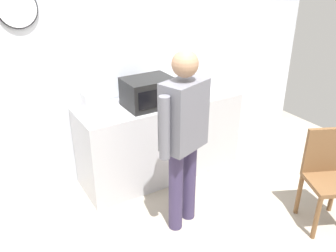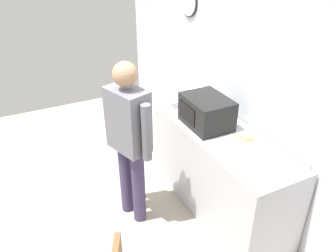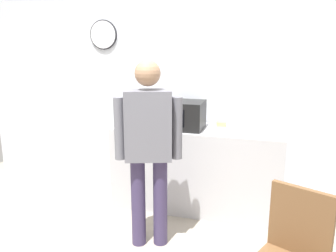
{
  "view_description": "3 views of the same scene",
  "coord_description": "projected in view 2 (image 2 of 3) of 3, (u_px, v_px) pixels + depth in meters",
  "views": [
    {
      "loc": [
        -1.5,
        -1.88,
        2.33
      ],
      "look_at": [
        0.08,
        0.74,
        0.86
      ],
      "focal_mm": 37.54,
      "sensor_mm": 36.0,
      "label": 1
    },
    {
      "loc": [
        2.57,
        -0.52,
        2.6
      ],
      "look_at": [
        0.05,
        0.75,
        0.99
      ],
      "focal_mm": 35.96,
      "sensor_mm": 36.0,
      "label": 2
    },
    {
      "loc": [
        0.97,
        -2.3,
        1.79
      ],
      "look_at": [
        0.06,
        0.82,
        1.03
      ],
      "focal_mm": 35.98,
      "sensor_mm": 36.0,
      "label": 3
    }
  ],
  "objects": [
    {
      "name": "microwave",
      "position": [
        206.0,
        112.0,
        3.33
      ],
      "size": [
        0.5,
        0.39,
        0.3
      ],
      "color": "black",
      "rests_on": "kitchen_counter"
    },
    {
      "name": "sandwich_plate",
      "position": [
        246.0,
        139.0,
        3.13
      ],
      "size": [
        0.24,
        0.24,
        0.07
      ],
      "color": "white",
      "rests_on": "kitchen_counter"
    },
    {
      "name": "fork_utensil",
      "position": [
        232.0,
        122.0,
        3.45
      ],
      "size": [
        0.17,
        0.02,
        0.01
      ],
      "primitive_type": "cube",
      "rotation": [
        0.0,
        0.0,
        3.14
      ],
      "color": "silver",
      "rests_on": "kitchen_counter"
    },
    {
      "name": "back_wall",
      "position": [
        239.0,
        79.0,
        3.47
      ],
      "size": [
        5.4,
        0.13,
        2.6
      ],
      "color": "silver",
      "rests_on": "ground_plane"
    },
    {
      "name": "person_standing",
      "position": [
        129.0,
        134.0,
        3.13
      ],
      "size": [
        0.56,
        0.35,
        1.69
      ],
      "color": "#393052",
      "rests_on": "ground_plane"
    },
    {
      "name": "ground_plane",
      "position": [
        101.0,
        223.0,
        3.48
      ],
      "size": [
        6.0,
        6.0,
        0.0
      ],
      "primitive_type": "plane",
      "color": "#9E9384"
    },
    {
      "name": "kitchen_counter",
      "position": [
        218.0,
        169.0,
        3.52
      ],
      "size": [
        1.84,
        0.62,
        0.93
      ],
      "primitive_type": "cube",
      "color": "#B7B7BC",
      "rests_on": "ground_plane"
    },
    {
      "name": "salad_bowl",
      "position": [
        171.0,
        102.0,
        3.79
      ],
      "size": [
        0.2,
        0.2,
        0.07
      ],
      "primitive_type": "cylinder",
      "color": "white",
      "rests_on": "kitchen_counter"
    },
    {
      "name": "spoon_utensil",
      "position": [
        306.0,
        167.0,
        2.77
      ],
      "size": [
        0.05,
        0.17,
        0.01
      ],
      "primitive_type": "cube",
      "rotation": [
        0.0,
        0.0,
        1.37
      ],
      "color": "silver",
      "rests_on": "kitchen_counter"
    },
    {
      "name": "toaster",
      "position": [
        193.0,
        94.0,
        3.83
      ],
      "size": [
        0.22,
        0.18,
        0.2
      ],
      "primitive_type": "cube",
      "color": "silver",
      "rests_on": "kitchen_counter"
    }
  ]
}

